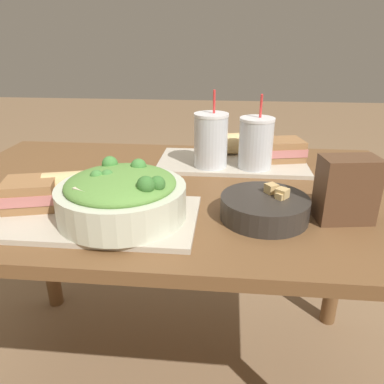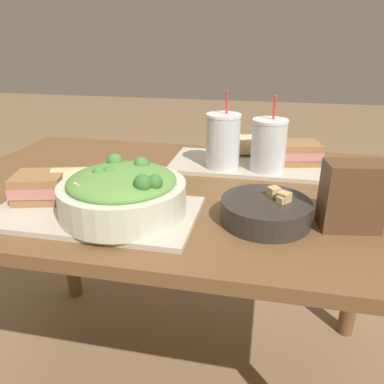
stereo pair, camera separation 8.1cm
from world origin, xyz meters
name	(u,v)px [view 1 (the left image)]	position (x,y,z in m)	size (l,w,h in m)	color
ground_plane	(177,378)	(0.00, 0.00, 0.00)	(12.00, 12.00, 0.00)	#846647
dining_table	(173,219)	(0.00, 0.00, 0.62)	(1.29, 0.81, 0.72)	brown
tray_near	(93,217)	(-0.15, -0.22, 0.72)	(0.46, 0.25, 0.01)	#BCB29E
tray_far	(232,162)	(0.16, 0.20, 0.72)	(0.46, 0.25, 0.01)	#BCB29E
salad_bowl	(122,195)	(-0.08, -0.22, 0.78)	(0.28, 0.28, 0.11)	beige
soup_bowl	(265,207)	(0.23, -0.17, 0.74)	(0.19, 0.19, 0.07)	#2D2823
sandwich_near	(31,193)	(-0.30, -0.19, 0.76)	(0.14, 0.13, 0.06)	olive
baguette_near	(78,185)	(-0.21, -0.13, 0.76)	(0.16, 0.11, 0.07)	tan
sandwich_far	(283,149)	(0.32, 0.23, 0.76)	(0.14, 0.13, 0.06)	olive
baguette_far	(244,143)	(0.20, 0.29, 0.76)	(0.15, 0.10, 0.07)	tan
drink_cup_dark	(211,142)	(0.10, 0.14, 0.80)	(0.10, 0.10, 0.23)	silver
drink_cup_red	(256,145)	(0.23, 0.14, 0.80)	(0.10, 0.10, 0.22)	silver
chip_bag	(347,190)	(0.40, -0.16, 0.79)	(0.13, 0.09, 0.14)	brown
napkin_folded	(110,184)	(-0.17, -0.01, 0.72)	(0.17, 0.13, 0.00)	white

